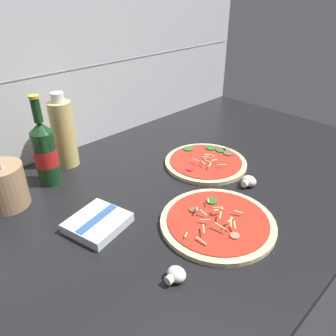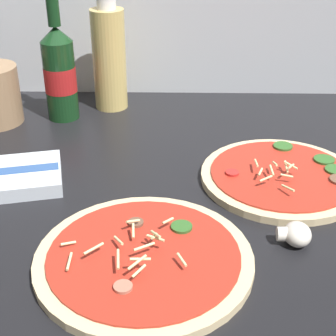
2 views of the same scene
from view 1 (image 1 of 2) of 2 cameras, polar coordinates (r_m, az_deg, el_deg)
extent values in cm
cube|color=black|center=(96.82, 1.95, -4.22)|extent=(160.00, 90.00, 2.50)
cube|color=silver|center=(118.85, -14.57, 16.61)|extent=(160.00, 1.00, 60.00)
cube|color=gray|center=(118.39, -14.42, 16.58)|extent=(156.80, 0.16, 0.30)
cylinder|color=beige|center=(83.56, 8.63, -9.37)|extent=(28.73, 28.73, 1.23)
cylinder|color=#B22D1E|center=(83.08, 8.67, -8.96)|extent=(25.29, 25.29, 0.30)
cylinder|color=#336628|center=(88.97, 7.78, -5.63)|extent=(3.02, 3.02, 0.40)
cylinder|color=brown|center=(85.09, 4.46, -7.29)|extent=(2.23, 2.23, 0.40)
cylinder|color=#B7755B|center=(78.80, 11.55, -11.48)|extent=(2.32, 2.32, 0.40)
cylinder|color=beige|center=(78.90, 9.07, -9.97)|extent=(0.69, 3.21, 0.78)
cylinder|color=beige|center=(77.26, 3.14, -11.55)|extent=(2.01, 1.27, 0.61)
cylinder|color=beige|center=(79.81, 11.53, -9.71)|extent=(1.81, 1.76, 1.03)
cylinder|color=beige|center=(77.89, 6.22, -10.49)|extent=(2.42, 2.39, 0.43)
cylinder|color=beige|center=(83.56, 8.43, -7.11)|extent=(0.87, 1.87, 0.86)
cylinder|color=beige|center=(83.56, 5.05, -7.11)|extent=(1.93, 1.89, 1.13)
cylinder|color=beige|center=(75.83, 5.81, -12.50)|extent=(0.36, 3.06, 0.59)
cylinder|color=beige|center=(81.87, 9.09, -8.15)|extent=(2.71, 1.84, 0.37)
cylinder|color=beige|center=(82.77, 6.20, -7.73)|extent=(0.54, 2.30, 1.11)
cylinder|color=beige|center=(80.73, 6.50, -8.95)|extent=(1.59, 2.32, 0.78)
cylinder|color=beige|center=(83.37, 8.82, -7.15)|extent=(2.44, 1.44, 0.38)
cylinder|color=beige|center=(83.22, 8.72, -6.83)|extent=(1.54, 2.30, 0.97)
cylinder|color=beige|center=(79.69, 10.90, -9.21)|extent=(2.41, 2.01, 1.18)
cylinder|color=beige|center=(80.06, 10.76, -8.90)|extent=(2.63, 0.83, 0.68)
cylinder|color=beige|center=(84.56, 12.10, -7.48)|extent=(1.39, 2.27, 0.61)
cylinder|color=beige|center=(86.78, 7.02, -5.69)|extent=(1.65, 1.59, 0.42)
cylinder|color=beige|center=(108.88, 6.57, 0.92)|extent=(26.82, 26.82, 1.24)
cylinder|color=#B22D1E|center=(108.51, 6.59, 1.28)|extent=(23.60, 23.60, 0.30)
cylinder|color=brown|center=(113.47, 10.47, 2.51)|extent=(3.36, 3.36, 0.40)
cylinder|color=#336628|center=(116.42, 7.48, 3.50)|extent=(3.58, 3.58, 0.40)
cylinder|color=#B7755B|center=(116.12, 10.13, 3.20)|extent=(2.38, 2.38, 0.40)
cylinder|color=#336628|center=(115.24, 9.18, 3.08)|extent=(3.48, 3.48, 0.40)
cylinder|color=red|center=(102.44, 3.88, -0.22)|extent=(2.23, 2.23, 0.40)
cylinder|color=#336628|center=(114.96, 3.55, 3.36)|extent=(3.49, 3.49, 0.40)
cylinder|color=beige|center=(108.27, 6.88, 1.97)|extent=(0.38, 2.91, 0.97)
cylinder|color=beige|center=(107.23, 7.68, 2.21)|extent=(1.78, 3.07, 1.20)
cylinder|color=beige|center=(103.99, 6.14, 0.84)|extent=(1.13, 2.14, 0.50)
cylinder|color=beige|center=(104.24, 9.35, 0.54)|extent=(1.75, 2.45, 0.70)
cylinder|color=beige|center=(105.18, 6.73, 1.33)|extent=(0.60, 2.51, 0.84)
cylinder|color=beige|center=(103.03, 7.33, 0.56)|extent=(2.17, 1.13, 0.85)
cylinder|color=beige|center=(108.28, 7.24, 2.26)|extent=(2.20, 1.83, 0.88)
cylinder|color=beige|center=(106.33, 6.37, 1.93)|extent=(0.61, 2.09, 0.79)
cylinder|color=beige|center=(105.26, 4.88, 1.37)|extent=(0.39, 2.99, 0.68)
cylinder|color=beige|center=(106.19, 8.03, 1.36)|extent=(2.03, 0.82, 0.54)
cylinder|color=#143819|center=(101.49, -20.41, 1.64)|extent=(6.51, 6.51, 16.28)
cone|color=#143819|center=(97.59, -21.40, 6.63)|extent=(6.51, 6.51, 3.03)
cylinder|color=#143819|center=(95.93, -21.94, 9.29)|extent=(2.48, 2.48, 6.74)
cylinder|color=gold|center=(94.81, -22.37, 11.41)|extent=(2.85, 2.85, 0.80)
cylinder|color=red|center=(101.34, -20.44, 1.80)|extent=(6.58, 6.58, 5.21)
cylinder|color=#D6B766|center=(109.08, -17.69, 5.57)|extent=(7.14, 7.14, 21.27)
cylinder|color=white|center=(104.97, -18.71, 11.57)|extent=(3.93, 3.93, 2.90)
cylinder|color=white|center=(68.76, 0.46, -18.72)|extent=(1.88, 1.88, 1.88)
ellipsoid|color=silver|center=(69.56, 1.49, -17.99)|extent=(3.55, 4.18, 2.92)
cylinder|color=white|center=(98.23, 13.35, -2.60)|extent=(2.01, 2.01, 2.01)
ellipsoid|color=silver|center=(99.56, 13.92, -2.21)|extent=(3.80, 4.47, 3.13)
cylinder|color=#9E7A56|center=(96.55, -26.70, -2.86)|extent=(11.52, 11.52, 11.82)
cylinder|color=#BCBCC1|center=(92.65, -27.01, -0.13)|extent=(3.14, 1.80, 13.98)
cube|color=silver|center=(83.47, -12.15, -9.31)|extent=(15.75, 15.08, 2.40)
cube|color=#335693|center=(82.68, -12.24, -8.62)|extent=(12.78, 5.06, 0.16)
camera|label=2|loc=(0.61, 60.35, 6.05)|focal=55.00mm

